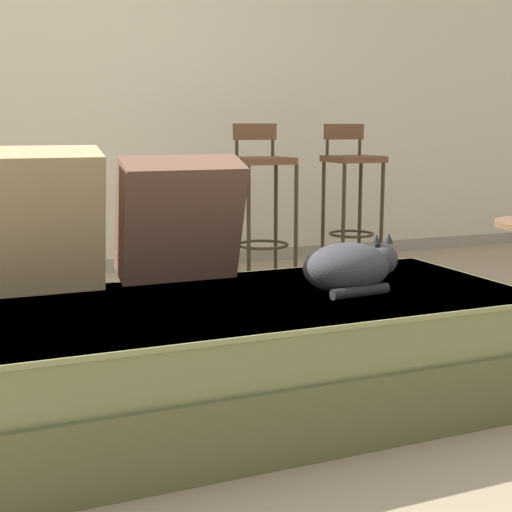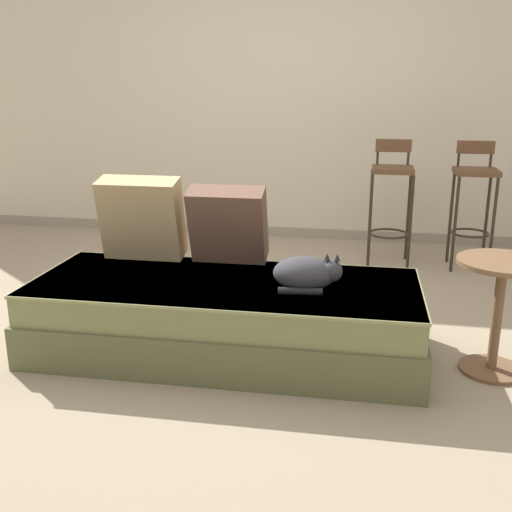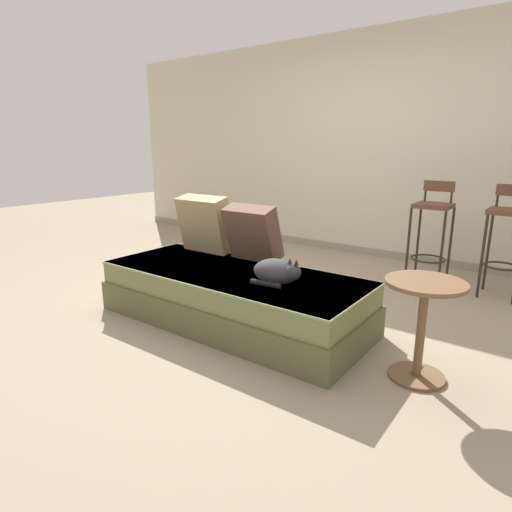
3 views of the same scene
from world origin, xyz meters
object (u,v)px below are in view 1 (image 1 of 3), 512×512
Objects in this scene: throw_pillow_middle at (180,219)px; bar_stool_near_window at (262,189)px; bar_stool_by_doorway at (351,183)px; couch at (225,358)px; cat at (350,267)px; throw_pillow_corner at (30,221)px.

bar_stool_near_window is (0.96, 1.55, -0.04)m from throw_pillow_middle.
bar_stool_by_doorway is at bearing 44.46° from throw_pillow_middle.
throw_pillow_middle reaches higher than couch.
throw_pillow_middle is at bearing 99.72° from couch.
cat is 2.22m from bar_stool_by_doorway.
throw_pillow_corner is at bearing 160.21° from cat.
throw_pillow_middle is at bearing -121.71° from bar_stool_near_window.
bar_stool_near_window reaches higher than cat.
bar_stool_near_window is at bearing -179.95° from bar_stool_by_doorway.
cat is 0.37× the size of bar_stool_by_doorway.
bar_stool_by_doorway reaches higher than cat.
throw_pillow_middle is (0.52, 0.01, -0.02)m from throw_pillow_corner.
throw_pillow_middle is 0.47× the size of bar_stool_by_doorway.
bar_stool_by_doorway is (0.62, 0.00, 0.02)m from bar_stool_near_window.
throw_pillow_corner is 1.08× the size of throw_pillow_middle.
couch is at bearing -115.67° from bar_stool_near_window.
throw_pillow_middle is (-0.06, 0.33, 0.43)m from couch.
throw_pillow_corner is 2.62m from bar_stool_by_doorway.
bar_stool_by_doorway is at bearing 50.93° from couch.
throw_pillow_middle is at bearing 143.16° from cat.
cat is at bearing -36.84° from throw_pillow_middle.
cat is (1.02, -0.37, -0.16)m from throw_pillow_corner.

